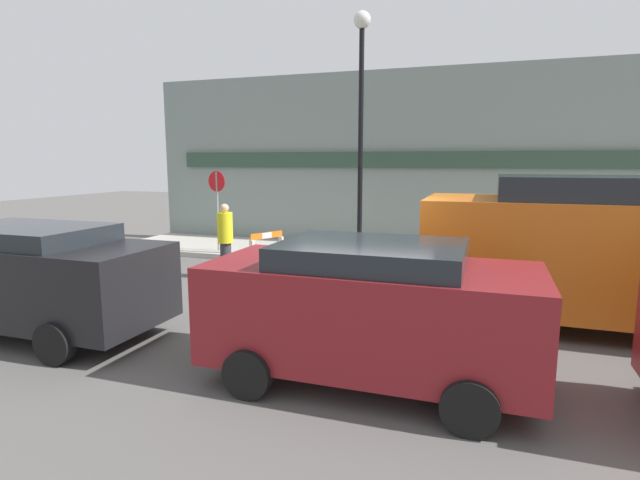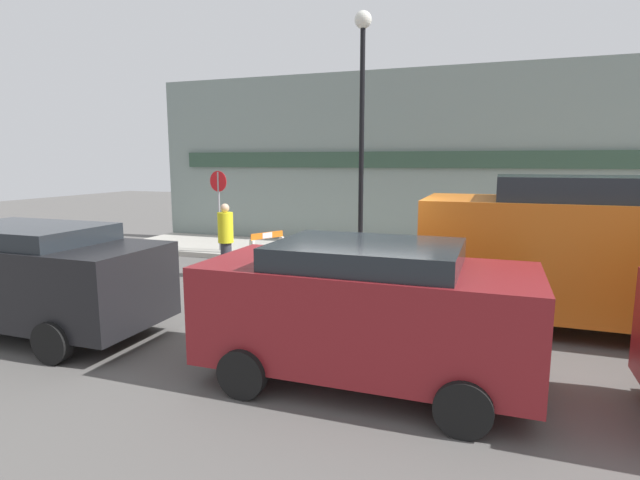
% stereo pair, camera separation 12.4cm
% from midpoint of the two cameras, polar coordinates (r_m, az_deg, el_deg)
% --- Properties ---
extents(ground_plane, '(60.00, 60.00, 0.00)m').
position_cam_midpoint_polar(ground_plane, '(8.44, 3.40, -10.13)').
color(ground_plane, '#565451').
extents(sidewalk_slab, '(18.00, 3.20, 0.15)m').
position_cam_midpoint_polar(sidewalk_slab, '(14.19, 10.32, -2.05)').
color(sidewalk_slab, '#ADA89E').
rests_on(sidewalk_slab, ground_plane).
extents(storefront_facade, '(18.00, 0.22, 5.50)m').
position_cam_midpoint_polar(storefront_facade, '(15.59, 11.63, 8.81)').
color(storefront_facade, gray).
rests_on(storefront_facade, ground_plane).
extents(streetlamp_post, '(0.44, 0.44, 6.35)m').
position_cam_midpoint_polar(streetlamp_post, '(13.35, 5.09, 14.98)').
color(streetlamp_post, black).
rests_on(streetlamp_post, sidewalk_slab).
extents(stop_sign, '(0.60, 0.11, 2.33)m').
position_cam_midpoint_polar(stop_sign, '(14.88, -11.27, 4.78)').
color(stop_sign, gray).
rests_on(stop_sign, sidewalk_slab).
extents(barricade_0, '(0.55, 0.90, 1.08)m').
position_cam_midpoint_polar(barricade_0, '(12.08, -5.75, -1.39)').
color(barricade_0, white).
rests_on(barricade_0, ground_plane).
extents(barricade_1, '(0.14, 0.74, 1.12)m').
position_cam_midpoint_polar(barricade_1, '(10.27, 7.58, -3.30)').
color(barricade_1, white).
rests_on(barricade_1, ground_plane).
extents(traffic_cone_0, '(0.30, 0.30, 0.46)m').
position_cam_midpoint_polar(traffic_cone_0, '(10.01, -8.18, -5.82)').
color(traffic_cone_0, black).
rests_on(traffic_cone_0, ground_plane).
extents(traffic_cone_1, '(0.30, 0.30, 0.71)m').
position_cam_midpoint_polar(traffic_cone_1, '(12.49, 3.25, -2.18)').
color(traffic_cone_1, black).
rests_on(traffic_cone_1, ground_plane).
extents(traffic_cone_2, '(0.30, 0.30, 0.59)m').
position_cam_midpoint_polar(traffic_cone_2, '(11.42, -10.29, -3.66)').
color(traffic_cone_2, black).
rests_on(traffic_cone_2, ground_plane).
extents(person_worker, '(0.40, 0.40, 1.78)m').
position_cam_midpoint_polar(person_worker, '(11.97, -10.43, 0.18)').
color(person_worker, '#33333D').
rests_on(person_worker, ground_plane).
extents(person_pedestrian, '(0.40, 0.40, 1.72)m').
position_cam_midpoint_polar(person_pedestrian, '(13.54, 13.50, 1.55)').
color(person_pedestrian, '#33333D').
rests_on(person_pedestrian, sidewalk_slab).
extents(parked_car_0, '(4.51, 1.94, 1.76)m').
position_cam_midpoint_polar(parked_car_0, '(9.29, -30.06, -3.24)').
color(parked_car_0, black).
rests_on(parked_car_0, ground_plane).
extents(parked_car_1, '(4.03, 1.98, 1.79)m').
position_cam_midpoint_polar(parked_car_1, '(6.25, 5.84, -7.44)').
color(parked_car_1, maroon).
rests_on(parked_car_1, ground_plane).
extents(work_van, '(5.17, 2.23, 2.53)m').
position_cam_midpoint_polar(work_van, '(9.25, 28.44, -0.77)').
color(work_van, '#D16619').
rests_on(work_van, ground_plane).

